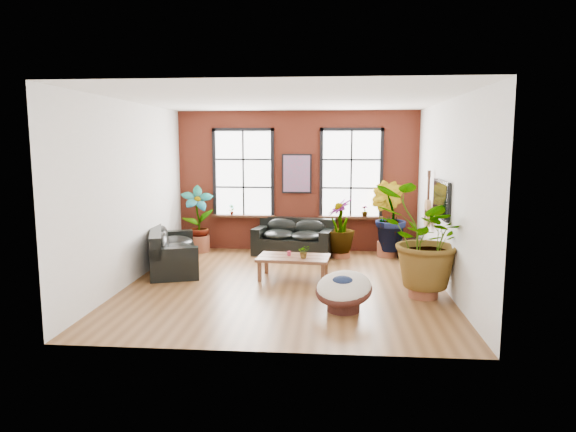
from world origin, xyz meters
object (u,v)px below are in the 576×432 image
at_px(papasan_chair, 344,290).
at_px(sofa_left, 171,251).
at_px(coffee_table, 294,259).
at_px(sofa_back, 294,239).

bearing_deg(papasan_chair, sofa_left, 165.20).
bearing_deg(coffee_table, sofa_back, 98.73).
relative_size(sofa_back, papasan_chair, 1.73).
relative_size(sofa_left, papasan_chair, 2.06).
bearing_deg(sofa_left, papasan_chair, -142.73).
relative_size(sofa_back, sofa_left, 0.84).
bearing_deg(papasan_chair, coffee_table, 135.82).
distance_m(sofa_back, coffee_table, 2.26).
bearing_deg(sofa_left, coffee_table, -120.17).
relative_size(sofa_left, coffee_table, 1.64).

